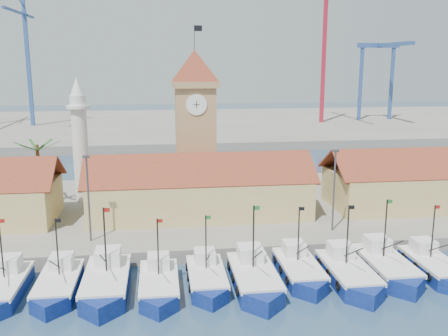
{
  "coord_description": "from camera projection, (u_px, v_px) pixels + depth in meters",
  "views": [
    {
      "loc": [
        -4.58,
        -38.43,
        19.75
      ],
      "look_at": [
        2.73,
        18.0,
        7.56
      ],
      "focal_mm": 40.0,
      "sensor_mm": 36.0,
      "label": 1
    }
  ],
  "objects": [
    {
      "name": "boat_8",
      "position": [
        387.0,
        268.0,
        46.67
      ],
      "size": [
        3.68,
        10.07,
        7.62
      ],
      "color": "navy",
      "rests_on": "ground"
    },
    {
      "name": "minaret",
      "position": [
        80.0,
        140.0,
        65.21
      ],
      "size": [
        3.0,
        3.0,
        16.3
      ],
      "color": "silver",
      "rests_on": "quay"
    },
    {
      "name": "hall_center",
      "position": [
        200.0,
        194.0,
        60.54
      ],
      "size": [
        27.04,
        10.13,
        7.61
      ],
      "color": "tan",
      "rests_on": "quay"
    },
    {
      "name": "boat_1",
      "position": [
        58.0,
        286.0,
        43.03
      ],
      "size": [
        3.36,
        9.2,
        6.96
      ],
      "color": "navy",
      "rests_on": "ground"
    },
    {
      "name": "palm_tree",
      "position": [
        39.0,
        170.0,
        63.37
      ],
      "size": [
        5.6,
        5.03,
        8.39
      ],
      "color": "brown",
      "rests_on": "quay"
    },
    {
      "name": "boat_4",
      "position": [
        207.0,
        279.0,
        44.46
      ],
      "size": [
        3.27,
        8.95,
        6.77
      ],
      "color": "navy",
      "rests_on": "ground"
    },
    {
      "name": "boat_7",
      "position": [
        349.0,
        276.0,
        45.08
      ],
      "size": [
        3.64,
        9.97,
        7.54
      ],
      "color": "navy",
      "rests_on": "ground"
    },
    {
      "name": "gantry",
      "position": [
        382.0,
        60.0,
        148.99
      ],
      "size": [
        13.0,
        22.0,
        23.2
      ],
      "color": "#315398",
      "rests_on": "terminal"
    },
    {
      "name": "boat_0",
      "position": [
        2.0,
        290.0,
        42.34
      ],
      "size": [
        3.46,
        9.47,
        7.17
      ],
      "color": "navy",
      "rests_on": "ground"
    },
    {
      "name": "hall_right",
      "position": [
        446.0,
        186.0,
        64.56
      ],
      "size": [
        31.2,
        10.13,
        7.61
      ],
      "color": "tan",
      "rests_on": "quay"
    },
    {
      "name": "ground",
      "position": [
        219.0,
        301.0,
        41.98
      ],
      "size": [
        400.0,
        400.0,
        0.0
      ],
      "primitive_type": "plane",
      "color": "navy",
      "rests_on": "ground"
    },
    {
      "name": "quay",
      "position": [
        197.0,
        210.0,
        65.1
      ],
      "size": [
        140.0,
        32.0,
        1.5
      ],
      "primitive_type": "cube",
      "color": "gray",
      "rests_on": "ground"
    },
    {
      "name": "lamp_posts",
      "position": [
        210.0,
        190.0,
        52.32
      ],
      "size": [
        80.7,
        0.25,
        9.03
      ],
      "color": "#3F3F44",
      "rests_on": "quay"
    },
    {
      "name": "crane_red_right",
      "position": [
        327.0,
        35.0,
        141.87
      ],
      "size": [
        1.0,
        35.6,
        44.67
      ],
      "color": "#B61C30",
      "rests_on": "terminal"
    },
    {
      "name": "boat_6",
      "position": [
        300.0,
        271.0,
        46.09
      ],
      "size": [
        3.42,
        9.36,
        7.08
      ],
      "color": "navy",
      "rests_on": "ground"
    },
    {
      "name": "boat_5",
      "position": [
        255.0,
        280.0,
        44.07
      ],
      "size": [
        3.77,
        10.32,
        7.81
      ],
      "color": "navy",
      "rests_on": "ground"
    },
    {
      "name": "boat_3",
      "position": [
        159.0,
        286.0,
        43.1
      ],
      "size": [
        3.33,
        9.13,
        6.91
      ],
      "color": "navy",
      "rests_on": "ground"
    },
    {
      "name": "terminal",
      "position": [
        175.0,
        126.0,
        148.44
      ],
      "size": [
        240.0,
        80.0,
        2.0
      ],
      "primitive_type": "cube",
      "color": "gray",
      "rests_on": "ground"
    },
    {
      "name": "clock_tower",
      "position": [
        195.0,
        123.0,
        64.68
      ],
      "size": [
        5.8,
        5.8,
        22.7
      ],
      "color": "#A58755",
      "rests_on": "quay"
    },
    {
      "name": "boat_2",
      "position": [
        106.0,
        285.0,
        43.16
      ],
      "size": [
        3.81,
        10.44,
        7.9
      ],
      "color": "navy",
      "rests_on": "ground"
    },
    {
      "name": "boat_9",
      "position": [
        435.0,
        268.0,
        46.82
      ],
      "size": [
        3.38,
        9.27,
        7.02
      ],
      "color": "navy",
      "rests_on": "ground"
    },
    {
      "name": "crane_blue_near",
      "position": [
        26.0,
        49.0,
        135.84
      ],
      "size": [
        1.0,
        29.41,
        38.19
      ],
      "color": "#315398",
      "rests_on": "terminal"
    }
  ]
}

